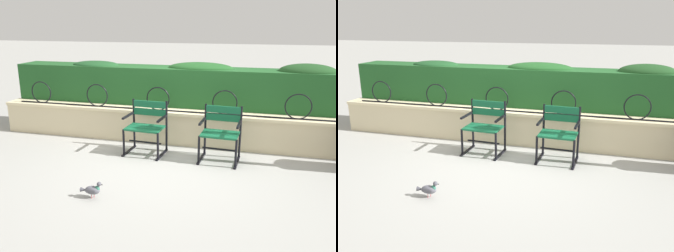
# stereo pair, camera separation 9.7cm
# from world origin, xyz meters

# --- Properties ---
(ground_plane) EXTENTS (60.00, 60.00, 0.00)m
(ground_plane) POSITION_xyz_m (0.00, 0.00, 0.00)
(ground_plane) COLOR #9E9E99
(stone_wall) EXTENTS (6.82, 0.41, 0.59)m
(stone_wall) POSITION_xyz_m (0.00, 0.93, 0.30)
(stone_wall) COLOR beige
(stone_wall) RESTS_ON ground
(iron_arch_fence) EXTENTS (6.29, 0.02, 0.42)m
(iron_arch_fence) POSITION_xyz_m (-0.31, 0.86, 0.77)
(iron_arch_fence) COLOR black
(iron_arch_fence) RESTS_ON stone_wall
(hedge_row) EXTENTS (6.69, 0.62, 0.83)m
(hedge_row) POSITION_xyz_m (0.06, 1.42, 0.97)
(hedge_row) COLOR #1E5123
(hedge_row) RESTS_ON stone_wall
(park_chair_left) EXTENTS (0.65, 0.56, 0.85)m
(park_chair_left) POSITION_xyz_m (-0.43, 0.34, 0.46)
(park_chair_left) COLOR #145B38
(park_chair_left) RESTS_ON ground
(park_chair_right) EXTENTS (0.63, 0.55, 0.84)m
(park_chair_right) POSITION_xyz_m (0.79, 0.32, 0.46)
(park_chair_right) COLOR #145B38
(park_chair_right) RESTS_ON ground
(pigeon_near_chairs) EXTENTS (0.29, 0.11, 0.22)m
(pigeon_near_chairs) POSITION_xyz_m (-0.58, -1.36, 0.11)
(pigeon_near_chairs) COLOR #5B5B66
(pigeon_near_chairs) RESTS_ON ground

